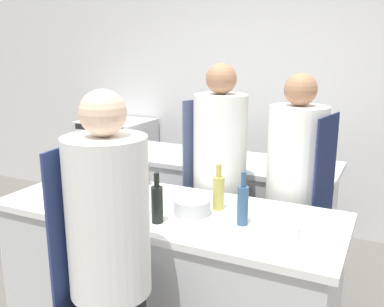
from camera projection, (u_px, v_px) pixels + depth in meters
name	position (u px, v px, depth m)	size (l,w,h in m)	color
wall_back	(269.00, 90.00, 4.26)	(8.00, 0.06, 2.80)	silver
prep_counter	(167.00, 276.00, 2.62)	(2.05, 0.79, 0.89)	silver
pass_counter	(215.00, 207.00, 3.75)	(2.04, 0.70, 0.89)	silver
oven_range	(118.00, 165.00, 4.84)	(0.73, 0.62, 1.03)	silver
chef_at_prep_near	(110.00, 276.00, 1.89)	(0.38, 0.37, 1.65)	black
chef_at_stove	(294.00, 199.00, 2.86)	(0.42, 0.40, 1.66)	black
chef_at_pass_far	(219.00, 186.00, 3.03)	(0.43, 0.42, 1.71)	black
bottle_olive_oil	(157.00, 203.00, 2.28)	(0.06, 0.06, 0.28)	black
bottle_vinegar	(243.00, 204.00, 2.25)	(0.06, 0.06, 0.29)	#2D5175
bottle_wine	(218.00, 192.00, 2.47)	(0.07, 0.07, 0.27)	#B2A84C
bottle_cooking_oil	(143.00, 174.00, 2.91)	(0.09, 0.09, 0.20)	#5B2319
bowl_mixing_large	(100.00, 189.00, 2.76)	(0.24, 0.24, 0.05)	navy
bowl_prep_small	(280.00, 231.00, 2.11)	(0.19, 0.19, 0.07)	white
bowl_ceramic_blue	(66.00, 182.00, 2.87)	(0.25, 0.25, 0.07)	white
bowl_wooden_salad	(192.00, 207.00, 2.41)	(0.21, 0.21, 0.09)	#B7BABC
cup	(70.00, 192.00, 2.66)	(0.10, 0.10, 0.08)	white
cutting_board	(141.00, 203.00, 2.58)	(0.39, 0.19, 0.01)	white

